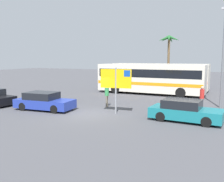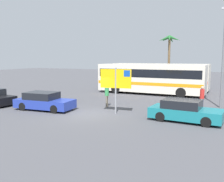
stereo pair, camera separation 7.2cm
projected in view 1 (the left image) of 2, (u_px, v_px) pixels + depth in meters
The scene contains 10 objects.
ground at pixel (88, 114), 17.65m from camera, with size 120.00×120.00×0.00m, color #4C4C51.
bus_front_coach at pixel (150, 77), 26.98m from camera, with size 11.29×2.61×3.17m.
bus_rear_coach at pixel (159, 75), 30.44m from camera, with size 11.29×2.61×3.17m.
ferry_sign at pixel (116, 80), 17.36m from camera, with size 2.19×0.38×3.20m.
car_teal at pixel (185, 111), 15.55m from camera, with size 4.37×2.06×1.32m.
car_blue at pixel (44, 101), 18.90m from camera, with size 4.55×2.23×1.32m.
pedestrian_crossing_lot at pixel (107, 93), 20.05m from camera, with size 0.32×0.32×1.81m.
pedestrian_by_bus at pixel (202, 96), 18.76m from camera, with size 0.32×0.32×1.80m.
lamp_post_left_side at pixel (223, 54), 19.21m from camera, with size 0.56×0.20×7.62m.
palm_tree_seaside at pixel (169, 46), 34.91m from camera, with size 3.03×3.04×6.94m.
Camera 1 is at (9.09, -14.80, 3.87)m, focal length 40.58 mm.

